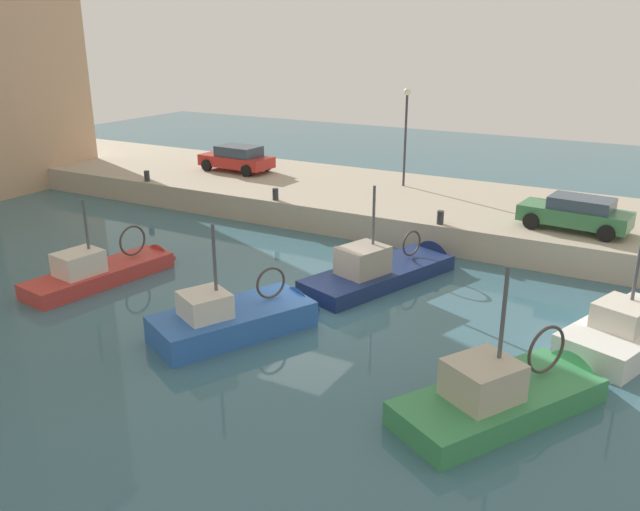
# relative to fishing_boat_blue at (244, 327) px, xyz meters

# --- Properties ---
(water_surface) EXTENTS (80.00, 80.00, 0.00)m
(water_surface) POSITION_rel_fishing_boat_blue_xyz_m (2.66, -0.62, -0.10)
(water_surface) COLOR #386070
(water_surface) RESTS_ON ground
(quay_wall) EXTENTS (9.00, 56.00, 1.20)m
(quay_wall) POSITION_rel_fishing_boat_blue_xyz_m (14.16, -0.62, 0.50)
(quay_wall) COLOR #ADA08C
(quay_wall) RESTS_ON ground
(fishing_boat_blue) EXTENTS (5.89, 4.20, 4.46)m
(fishing_boat_blue) POSITION_rel_fishing_boat_blue_xyz_m (0.00, 0.00, 0.00)
(fishing_boat_blue) COLOR #2D60B7
(fishing_boat_blue) RESTS_ON ground
(fishing_boat_green) EXTENTS (6.28, 4.72, 4.68)m
(fishing_boat_green) POSITION_rel_fishing_boat_blue_xyz_m (-0.34, -8.17, 0.04)
(fishing_boat_green) COLOR #388951
(fishing_boat_green) RESTS_ON ground
(fishing_boat_red) EXTENTS (6.43, 2.55, 3.90)m
(fishing_boat_red) POSITION_rel_fishing_boat_blue_xyz_m (1.03, 6.85, 0.03)
(fishing_boat_red) COLOR #BC3833
(fishing_boat_red) RESTS_ON ground
(fishing_boat_navy) EXTENTS (7.24, 4.09, 4.56)m
(fishing_boat_navy) POSITION_rel_fishing_boat_blue_xyz_m (6.07, -2.05, 0.04)
(fishing_boat_navy) COLOR navy
(fishing_boat_navy) RESTS_ON ground
(fishing_boat_white) EXTENTS (5.92, 3.73, 4.80)m
(fishing_boat_white) POSITION_rel_fishing_boat_blue_xyz_m (4.99, -10.39, 0.01)
(fishing_boat_white) COLOR white
(fishing_boat_white) RESTS_ON ground
(parked_car_red) EXTENTS (2.15, 4.22, 1.42)m
(parked_car_red) POSITION_rel_fishing_boat_blue_xyz_m (14.43, 10.82, 1.82)
(parked_car_red) COLOR red
(parked_car_red) RESTS_ON quay_wall
(parked_car_green) EXTENTS (2.19, 4.28, 1.35)m
(parked_car_green) POSITION_rel_fishing_boat_blue_xyz_m (11.78, -7.52, 1.80)
(parked_car_green) COLOR #387547
(parked_car_green) RESTS_ON quay_wall
(mooring_bollard_south) EXTENTS (0.28, 0.28, 0.55)m
(mooring_bollard_south) POSITION_rel_fishing_boat_blue_xyz_m (10.01, -2.62, 1.37)
(mooring_bollard_south) COLOR #2D2D33
(mooring_bollard_south) RESTS_ON quay_wall
(mooring_bollard_mid) EXTENTS (0.28, 0.28, 0.55)m
(mooring_bollard_mid) POSITION_rel_fishing_boat_blue_xyz_m (10.01, 5.38, 1.37)
(mooring_bollard_mid) COLOR #2D2D33
(mooring_bollard_mid) RESTS_ON quay_wall
(mooring_bollard_north) EXTENTS (0.28, 0.28, 0.55)m
(mooring_bollard_north) POSITION_rel_fishing_boat_blue_xyz_m (10.01, 13.38, 1.37)
(mooring_bollard_north) COLOR #2D2D33
(mooring_bollard_north) RESTS_ON quay_wall
(quay_streetlamp) EXTENTS (0.36, 0.36, 4.83)m
(quay_streetlamp) POSITION_rel_fishing_boat_blue_xyz_m (15.66, 1.35, 4.35)
(quay_streetlamp) COLOR #38383D
(quay_streetlamp) RESTS_ON quay_wall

